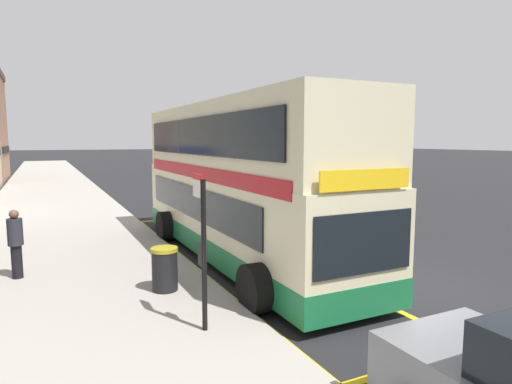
{
  "coord_description": "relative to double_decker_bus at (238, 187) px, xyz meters",
  "views": [
    {
      "loc": [
        -7.44,
        -7.34,
        3.39
      ],
      "look_at": [
        -1.51,
        4.76,
        1.79
      ],
      "focal_mm": 30.58,
      "sensor_mm": 36.0,
      "label": 1
    }
  ],
  "objects": [
    {
      "name": "ground_plane",
      "position": [
        2.46,
        27.99,
        -2.06
      ],
      "size": [
        260.0,
        260.0,
        0.0
      ],
      "primitive_type": "plane",
      "color": "black"
    },
    {
      "name": "pavement_near",
      "position": [
        -4.54,
        27.99,
        -1.99
      ],
      "size": [
        6.0,
        76.0,
        0.14
      ],
      "primitive_type": "cube",
      "color": "#A39E93",
      "rests_on": "ground"
    },
    {
      "name": "double_decker_bus",
      "position": [
        0.0,
        0.0,
        0.0
      ],
      "size": [
        3.15,
        11.01,
        4.4
      ],
      "color": "beige",
      "rests_on": "ground"
    },
    {
      "name": "bus_bay_markings",
      "position": [
        -0.11,
        0.03,
        -2.06
      ],
      "size": [
        2.86,
        13.81,
        0.01
      ],
      "color": "gold",
      "rests_on": "ground"
    },
    {
      "name": "bus_stop_sign",
      "position": [
        -2.61,
        -4.44,
        -0.35
      ],
      "size": [
        0.09,
        0.51,
        2.68
      ],
      "color": "black",
      "rests_on": "pavement_near"
    },
    {
      "name": "parked_car_navy_kerbside",
      "position": [
        7.09,
        30.92,
        -1.26
      ],
      "size": [
        2.09,
        4.2,
        1.62
      ],
      "rotation": [
        0.0,
        0.0,
        3.17
      ],
      "color": "navy",
      "rests_on": "ground"
    },
    {
      "name": "pedestrian_further_back",
      "position": [
        -5.65,
        0.15,
        -1.03
      ],
      "size": [
        0.34,
        0.34,
        1.64
      ],
      "color": "black",
      "rests_on": "pavement_near"
    },
    {
      "name": "litter_bin",
      "position": [
        -2.72,
        -2.23,
        -1.45
      ],
      "size": [
        0.58,
        0.58,
        0.95
      ],
      "color": "black",
      "rests_on": "pavement_near"
    }
  ]
}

